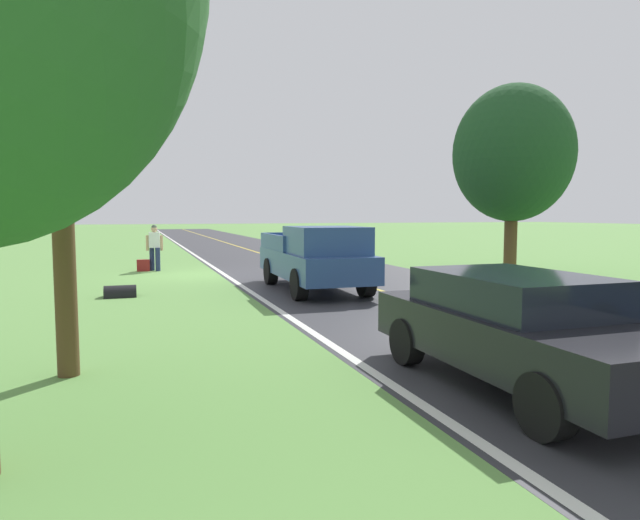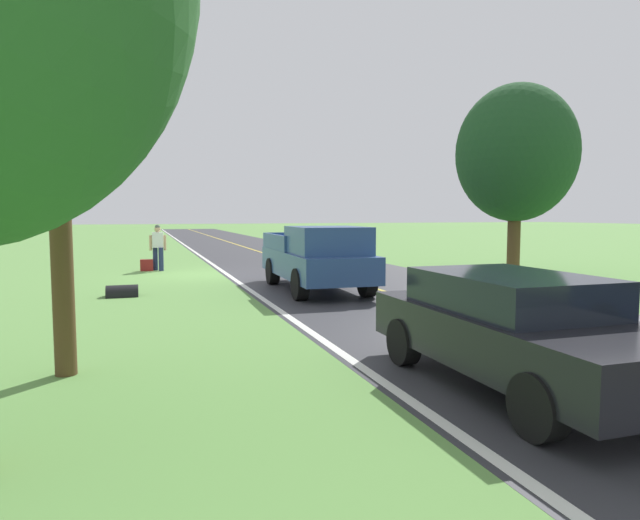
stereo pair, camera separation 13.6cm
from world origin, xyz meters
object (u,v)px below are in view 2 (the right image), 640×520
Objects in this scene: hitchhiker_walking at (158,245)px; pickup_truck_passing at (318,257)px; sedan_ahead_same_lane at (515,327)px; suitcase_carried at (147,265)px; tree_far_side_near at (516,153)px; utility_pole_roadside at (55,92)px.

pickup_truck_passing is (-4.07, 7.19, -0.01)m from hitchhiker_walking.
sedan_ahead_same_lane is (0.31, 8.88, -0.21)m from pickup_truck_passing.
tree_far_side_near is at bearing 69.51° from suitcase_carried.
suitcase_carried is at bearing -25.16° from tree_far_side_near.
suitcase_carried is at bearing -95.01° from utility_pole_roadside.
pickup_truck_passing is 8.89m from sedan_ahead_same_lane.
tree_far_side_near is 15.54m from utility_pole_roadside.
utility_pole_roadside is at bearing -23.23° from sedan_ahead_same_lane.
tree_far_side_near is at bearing -127.39° from sedan_ahead_same_lane.
hitchhiker_walking is 13.39m from tree_far_side_near.
tree_far_side_near is at bearing 153.86° from hitchhiker_walking.
tree_far_side_near reaches higher than pickup_truck_passing.
sedan_ahead_same_lane reaches higher than suitcase_carried.
utility_pole_roadside is at bearing 31.15° from tree_far_side_near.
tree_far_side_near is 13.47m from sedan_ahead_same_lane.
tree_far_side_near is at bearing -148.85° from utility_pole_roadside.
hitchhiker_walking is 0.40× the size of sedan_ahead_same_lane.
utility_pole_roadside is (5.39, -2.31, 2.97)m from sedan_ahead_same_lane.
tree_far_side_near is (-11.67, 5.73, 3.23)m from hitchhiker_walking.
suitcase_carried is 0.07× the size of tree_far_side_near.
tree_far_side_near reaches higher than sedan_ahead_same_lane.
suitcase_carried is 16.57m from sedan_ahead_same_lane.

